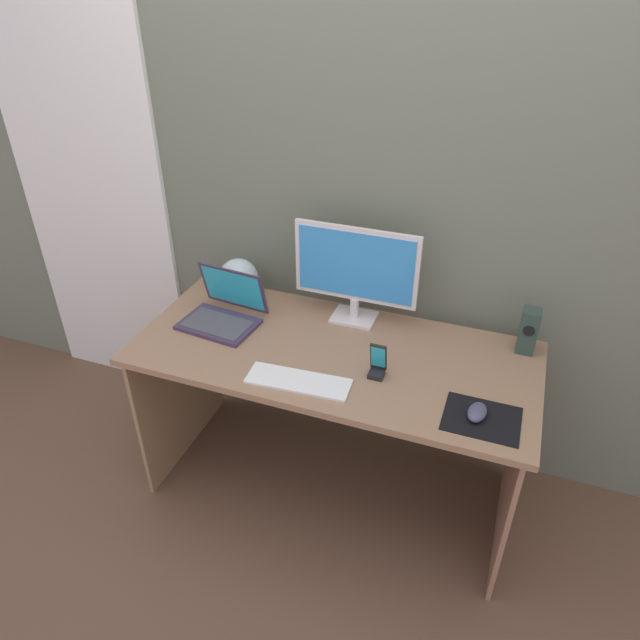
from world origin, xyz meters
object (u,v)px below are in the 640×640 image
at_px(monitor, 356,270).
at_px(laptop, 223,312).
at_px(phone_in_dock, 378,364).
at_px(fishbowl, 238,278).
at_px(speaker_right, 528,331).
at_px(keyboard_external, 298,381).
at_px(mouse, 477,412).

relative_size(monitor, laptop, 1.56).
bearing_deg(phone_in_dock, fishbowl, 154.59).
height_order(monitor, phone_in_dock, monitor).
relative_size(monitor, speaker_right, 2.80).
relative_size(monitor, keyboard_external, 1.36).
height_order(keyboard_external, mouse, mouse).
bearing_deg(phone_in_dock, keyboard_external, -151.24).
bearing_deg(keyboard_external, mouse, -0.45).
bearing_deg(keyboard_external, fishbowl, 130.88).
bearing_deg(mouse, keyboard_external, -169.24).
xyz_separation_m(speaker_right, phone_in_dock, (-0.49, -0.34, -0.04)).
xyz_separation_m(keyboard_external, mouse, (0.62, 0.04, 0.02)).
height_order(laptop, phone_in_dock, laptop).
distance_m(monitor, laptop, 0.57).
height_order(fishbowl, phone_in_dock, fishbowl).
bearing_deg(phone_in_dock, speaker_right, 34.98).
xyz_separation_m(mouse, phone_in_dock, (-0.37, 0.10, 0.03)).
xyz_separation_m(monitor, fishbowl, (-0.54, 0.01, -0.14)).
height_order(speaker_right, laptop, laptop).
xyz_separation_m(fishbowl, mouse, (1.10, -0.45, -0.06)).
bearing_deg(monitor, laptop, -157.70).
distance_m(fishbowl, phone_in_dock, 0.81).
relative_size(keyboard_external, mouse, 3.75).
relative_size(laptop, mouse, 3.27).
distance_m(laptop, mouse, 1.09).
xyz_separation_m(speaker_right, mouse, (-0.12, -0.45, -0.07)).
bearing_deg(mouse, monitor, 149.61).
bearing_deg(monitor, fishbowl, 178.56).
distance_m(laptop, fishbowl, 0.23).
distance_m(laptop, keyboard_external, 0.52).
relative_size(speaker_right, mouse, 1.82).
bearing_deg(mouse, phone_in_dock, 171.98).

